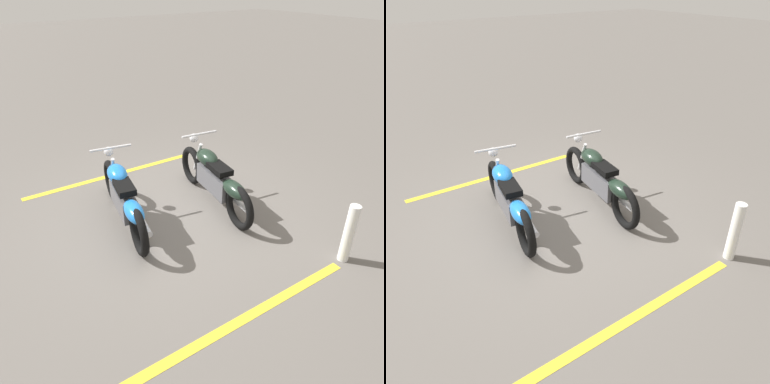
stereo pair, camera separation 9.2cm
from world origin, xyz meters
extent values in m
plane|color=#66605B|center=(0.00, 0.00, 0.00)|extent=(60.00, 60.00, 0.00)
torus|color=black|center=(-0.93, -0.58, 0.34)|extent=(0.68, 0.23, 0.67)
torus|color=black|center=(0.60, -0.86, 0.34)|extent=(0.68, 0.23, 0.67)
cube|color=#59595E|center=(-0.12, -0.73, 0.42)|extent=(0.87, 0.37, 0.32)
ellipsoid|color=blue|center=(-0.38, -0.68, 0.72)|extent=(0.56, 0.37, 0.24)
ellipsoid|color=blue|center=(0.44, -0.83, 0.56)|extent=(0.59, 0.34, 0.22)
cube|color=black|center=(0.01, -0.75, 0.70)|extent=(0.48, 0.32, 0.09)
cylinder|color=silver|center=(-0.71, -0.62, 0.60)|extent=(0.27, 0.10, 0.56)
cylinder|color=silver|center=(-0.66, -0.63, 1.02)|extent=(0.15, 0.62, 0.04)
sphere|color=silver|center=(-0.86, -0.59, 0.88)|extent=(0.15, 0.15, 0.15)
cylinder|color=silver|center=(0.30, -0.66, 0.26)|extent=(0.70, 0.21, 0.09)
torus|color=black|center=(-0.66, 0.83, 0.34)|extent=(0.68, 0.20, 0.67)
torus|color=black|center=(0.89, 0.61, 0.34)|extent=(0.68, 0.20, 0.67)
cube|color=#59595E|center=(0.17, 0.71, 0.42)|extent=(0.86, 0.33, 0.32)
ellipsoid|color=black|center=(-0.10, 0.75, 0.72)|extent=(0.55, 0.35, 0.24)
ellipsoid|color=black|center=(0.73, 0.64, 0.56)|extent=(0.59, 0.31, 0.22)
cube|color=black|center=(0.30, 0.70, 0.70)|extent=(0.47, 0.30, 0.09)
cylinder|color=silver|center=(-0.43, 0.80, 0.60)|extent=(0.27, 0.09, 0.56)
cylinder|color=silver|center=(-0.38, 0.79, 1.02)|extent=(0.12, 0.62, 0.04)
sphere|color=silver|center=(-0.58, 0.82, 0.88)|extent=(0.15, 0.15, 0.15)
cylinder|color=silver|center=(0.58, 0.80, 0.26)|extent=(0.71, 0.18, 0.09)
cylinder|color=white|center=(2.22, 1.29, 0.41)|extent=(0.14, 0.14, 0.83)
cube|color=yellow|center=(-1.71, -0.28, 0.00)|extent=(0.15, 3.20, 0.01)
cube|color=yellow|center=(2.25, -0.48, 0.00)|extent=(0.15, 3.20, 0.01)
camera|label=1|loc=(4.27, -2.49, 3.24)|focal=34.88mm
camera|label=2|loc=(4.22, -2.57, 3.24)|focal=34.88mm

